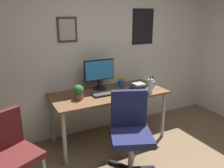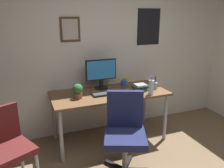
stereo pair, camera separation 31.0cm
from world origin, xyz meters
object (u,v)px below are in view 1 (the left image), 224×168
at_px(coffee_mug_far, 121,83).
at_px(pen_cup, 152,84).
at_px(water_bottle, 150,86).
at_px(book_stack_left, 139,86).
at_px(side_chair, 12,149).
at_px(potted_plant, 79,92).
at_px(keyboard, 107,94).
at_px(office_chair, 130,128).
at_px(computer_mouse, 126,90).
at_px(monitor, 99,73).
at_px(coffee_mug_near, 122,80).

relative_size(coffee_mug_far, pen_cup, 0.63).
distance_m(water_bottle, book_stack_left, 0.23).
bearing_deg(side_chair, book_stack_left, 13.25).
bearing_deg(potted_plant, keyboard, 0.04).
height_order(side_chair, book_stack_left, side_chair).
distance_m(office_chair, computer_mouse, 0.75).
distance_m(water_bottle, potted_plant, 0.99).
bearing_deg(computer_mouse, coffee_mug_far, 77.34).
bearing_deg(keyboard, computer_mouse, 0.47).
distance_m(monitor, keyboard, 0.36).
height_order(computer_mouse, water_bottle, water_bottle).
bearing_deg(side_chair, water_bottle, 6.31).
height_order(keyboard, coffee_mug_far, coffee_mug_far).
xyz_separation_m(monitor, pen_cup, (0.73, -0.31, -0.19)).
relative_size(coffee_mug_near, potted_plant, 0.63).
relative_size(coffee_mug_far, potted_plant, 0.65).
relative_size(side_chair, potted_plant, 4.49).
height_order(potted_plant, book_stack_left, potted_plant).
relative_size(office_chair, book_stack_left, 4.14).
distance_m(coffee_mug_near, potted_plant, 0.92).
height_order(office_chair, potted_plant, office_chair).
bearing_deg(pen_cup, potted_plant, 178.54).
relative_size(monitor, book_stack_left, 2.01).
bearing_deg(coffee_mug_far, water_bottle, -66.88).
relative_size(monitor, water_bottle, 1.82).
relative_size(computer_mouse, pen_cup, 0.55).
height_order(office_chair, water_bottle, water_bottle).
distance_m(side_chair, keyboard, 1.37).
height_order(water_bottle, coffee_mug_near, water_bottle).
xyz_separation_m(side_chair, book_stack_left, (1.79, 0.42, 0.28)).
relative_size(monitor, coffee_mug_near, 3.72).
distance_m(side_chair, book_stack_left, 1.86).
xyz_separation_m(coffee_mug_far, book_stack_left, (0.16, -0.24, -0.00)).
height_order(office_chair, coffee_mug_near, office_chair).
relative_size(computer_mouse, coffee_mug_near, 0.89).
bearing_deg(coffee_mug_near, computer_mouse, -111.68).
relative_size(side_chair, computer_mouse, 7.95).
height_order(monitor, keyboard, monitor).
bearing_deg(book_stack_left, computer_mouse, 177.49).
distance_m(office_chair, book_stack_left, 0.86).
bearing_deg(computer_mouse, coffee_mug_near, 68.32).
distance_m(monitor, book_stack_left, 0.61).
xyz_separation_m(computer_mouse, coffee_mug_far, (0.05, 0.24, 0.03)).
bearing_deg(pen_cup, office_chair, -141.28).
xyz_separation_m(computer_mouse, water_bottle, (0.25, -0.23, 0.09)).
bearing_deg(coffee_mug_near, office_chair, -114.99).
height_order(office_chair, book_stack_left, office_chair).
bearing_deg(monitor, book_stack_left, -29.99).
bearing_deg(coffee_mug_far, keyboard, -145.99).
relative_size(office_chair, computer_mouse, 8.64).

